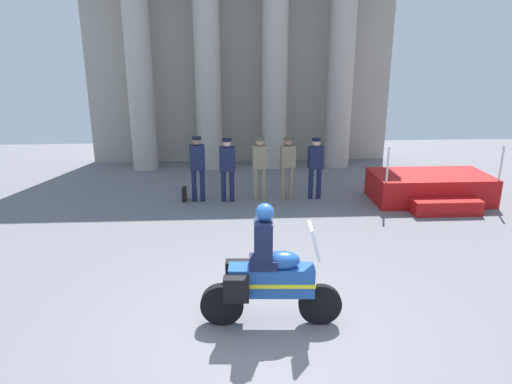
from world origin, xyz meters
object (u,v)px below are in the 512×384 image
reviewing_stand (431,189)px  motorcycle_with_rider (266,275)px  officer_in_row_2 (260,164)px  officer_in_row_4 (316,164)px  officer_in_row_1 (227,165)px  officer_in_row_3 (288,163)px  officer_in_row_0 (197,164)px  briefcase_on_ground (184,194)px

reviewing_stand → motorcycle_with_rider: motorcycle_with_rider is taller
officer_in_row_2 → officer_in_row_4: officer_in_row_2 is taller
motorcycle_with_rider → officer_in_row_2: bearing=90.6°
officer_in_row_1 → officer_in_row_3: 1.60m
officer_in_row_2 → reviewing_stand: bearing=166.6°
officer_in_row_0 → officer_in_row_1: 0.78m
officer_in_row_1 → motorcycle_with_rider: size_ratio=0.81×
briefcase_on_ground → reviewing_stand: bearing=-3.8°
reviewing_stand → motorcycle_with_rider: bearing=-131.3°
officer_in_row_4 → motorcycle_with_rider: motorcycle_with_rider is taller
motorcycle_with_rider → reviewing_stand: bearing=52.0°
reviewing_stand → briefcase_on_ground: bearing=176.2°
officer_in_row_2 → officer_in_row_0: bearing=-8.0°
reviewing_stand → officer_in_row_3: size_ratio=1.80×
motorcycle_with_rider → briefcase_on_ground: 6.17m
reviewing_stand → officer_in_row_0: size_ratio=1.75×
officer_in_row_0 → briefcase_on_ground: (-0.38, 0.05, -0.84)m
officer_in_row_0 → officer_in_row_1: size_ratio=1.03×
officer_in_row_1 → motorcycle_with_rider: bearing=87.3°
officer_in_row_2 → officer_in_row_3: size_ratio=1.00×
officer_in_row_2 → officer_in_row_4: size_ratio=1.02×
officer_in_row_4 → reviewing_stand: bearing=163.5°
officer_in_row_4 → motorcycle_with_rider: bearing=64.9°
officer_in_row_4 → motorcycle_with_rider: size_ratio=0.79×
reviewing_stand → officer_in_row_2: officer_in_row_2 is taller
briefcase_on_ground → officer_in_row_0: bearing=-7.2°
officer_in_row_2 → motorcycle_with_rider: bearing=78.9°
reviewing_stand → briefcase_on_ground: size_ratio=8.43×
officer_in_row_2 → briefcase_on_ground: size_ratio=4.69×
reviewing_stand → officer_in_row_3: officer_in_row_3 is taller
officer_in_row_2 → officer_in_row_4: 1.49m
reviewing_stand → officer_in_row_4: officer_in_row_4 is taller
officer_in_row_0 → officer_in_row_4: (3.12, 0.05, -0.05)m
reviewing_stand → officer_in_row_4: (-3.02, 0.43, 0.62)m
officer_in_row_2 → officer_in_row_3: bearing=171.5°
officer_in_row_3 → briefcase_on_ground: 2.87m
reviewing_stand → officer_in_row_2: size_ratio=1.80×
reviewing_stand → officer_in_row_3: (-3.77, 0.39, 0.65)m
officer_in_row_4 → motorcycle_with_rider: (-1.77, -5.89, -0.18)m
officer_in_row_2 → officer_in_row_3: 0.74m
motorcycle_with_rider → briefcase_on_ground: motorcycle_with_rider is taller
officer_in_row_1 → briefcase_on_ground: size_ratio=4.69×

